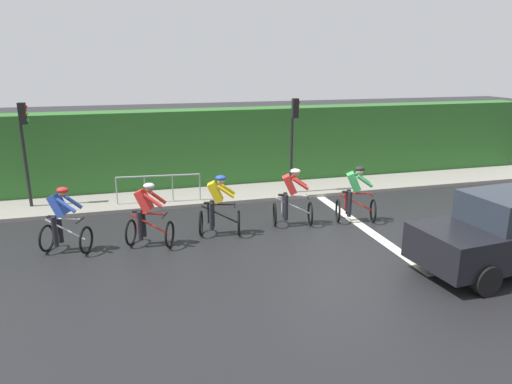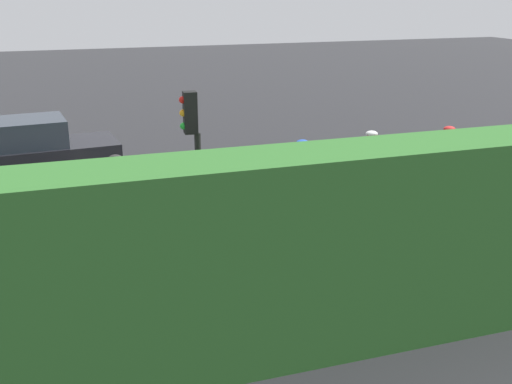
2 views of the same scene
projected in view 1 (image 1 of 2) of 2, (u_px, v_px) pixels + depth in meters
ground_plane at (336, 226)px, 13.26m from camera, size 80.00×80.00×0.00m
sidewalk_kerb at (235, 191)px, 16.62m from camera, size 2.80×25.15×0.12m
stone_wall_low at (229, 181)px, 17.41m from camera, size 0.44×25.15×0.42m
hedge_wall at (227, 147)px, 17.35m from camera, size 1.10×25.15×2.85m
road_marking_stop_line at (359, 224)px, 13.44m from camera, size 7.00×0.30×0.01m
cyclist_lead at (63, 221)px, 11.26m from camera, size 1.03×1.26×1.66m
cyclist_second at (147, 216)px, 11.64m from camera, size 1.05×1.26×1.66m
cyclist_mid at (218, 207)px, 12.37m from camera, size 0.93×1.22×1.66m
cyclist_fourth at (291, 199)px, 13.11m from camera, size 0.89×1.20×1.66m
cyclist_trailing at (355, 196)px, 13.40m from camera, size 0.96×1.23×1.66m
car_black at (506, 232)px, 10.35m from camera, size 2.17×4.24×1.76m
traffic_light_near_crossing at (294, 132)px, 15.63m from camera, size 0.21×0.31×3.34m
traffic_light_far_junction at (25, 140)px, 14.11m from camera, size 0.21×0.31×3.34m
pedestrian_railing_kerbside at (158, 183)px, 14.90m from camera, size 0.29×2.66×1.03m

